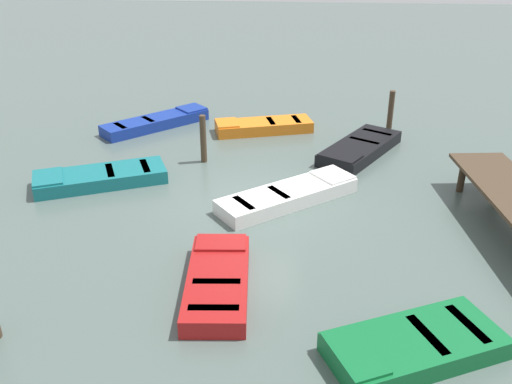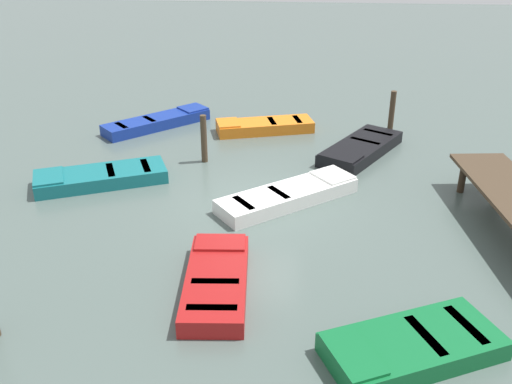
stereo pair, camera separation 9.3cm
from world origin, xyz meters
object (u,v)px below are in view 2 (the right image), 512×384
(rowboat_orange, at_px, (264,126))
(mooring_piling_mid_right, at_px, (204,139))
(rowboat_white, at_px, (289,195))
(mooring_piling_near_left, at_px, (392,112))
(rowboat_black, at_px, (360,148))
(rowboat_red, at_px, (216,281))
(rowboat_blue, at_px, (158,122))
(rowboat_green, at_px, (412,346))
(rowboat_teal, at_px, (100,177))

(rowboat_orange, bearing_deg, mooring_piling_mid_right, 44.23)
(rowboat_orange, xyz_separation_m, rowboat_white, (5.65, 1.13, -0.00))
(mooring_piling_near_left, bearing_deg, rowboat_black, -28.96)
(rowboat_red, relative_size, mooring_piling_near_left, 2.11)
(rowboat_white, relative_size, mooring_piling_mid_right, 2.54)
(rowboat_red, xyz_separation_m, rowboat_white, (-4.28, 1.40, -0.00))
(rowboat_black, height_order, mooring_piling_mid_right, mooring_piling_mid_right)
(rowboat_blue, distance_m, mooring_piling_mid_right, 3.95)
(rowboat_black, xyz_separation_m, mooring_piling_mid_right, (1.06, -5.10, 0.57))
(rowboat_white, distance_m, mooring_piling_near_left, 6.95)
(rowboat_green, height_order, mooring_piling_mid_right, mooring_piling_mid_right)
(rowboat_black, distance_m, rowboat_green, 9.71)
(rowboat_red, height_order, rowboat_green, same)
(mooring_piling_near_left, bearing_deg, rowboat_green, -5.01)
(rowboat_teal, distance_m, rowboat_blue, 5.09)
(rowboat_teal, bearing_deg, rowboat_blue, -119.07)
(rowboat_red, distance_m, rowboat_black, 8.78)
(rowboat_blue, bearing_deg, mooring_piling_near_left, -42.63)
(rowboat_red, height_order, mooring_piling_mid_right, mooring_piling_mid_right)
(rowboat_black, xyz_separation_m, mooring_piling_near_left, (-2.26, 1.25, 0.57))
(rowboat_green, bearing_deg, rowboat_orange, -97.72)
(rowboat_blue, relative_size, mooring_piling_near_left, 2.37)
(mooring_piling_near_left, bearing_deg, rowboat_blue, -88.82)
(rowboat_green, bearing_deg, rowboat_red, -48.90)
(rowboat_teal, relative_size, rowboat_green, 1.13)
(rowboat_teal, bearing_deg, rowboat_red, 107.15)
(rowboat_orange, bearing_deg, rowboat_teal, 31.27)
(rowboat_blue, bearing_deg, rowboat_white, -92.05)
(rowboat_green, bearing_deg, rowboat_teal, -64.41)
(rowboat_black, distance_m, mooring_piling_near_left, 2.65)
(rowboat_black, distance_m, rowboat_white, 4.34)
(rowboat_orange, relative_size, rowboat_green, 1.04)
(rowboat_orange, bearing_deg, rowboat_red, 72.39)
(rowboat_teal, distance_m, mooring_piling_near_left, 10.59)
(rowboat_green, height_order, mooring_piling_near_left, mooring_piling_near_left)
(rowboat_white, distance_m, mooring_piling_mid_right, 3.93)
(rowboat_orange, bearing_deg, rowboat_blue, -18.04)
(mooring_piling_mid_right, bearing_deg, mooring_piling_near_left, 117.56)
(rowboat_black, relative_size, rowboat_green, 1.09)
(rowboat_red, xyz_separation_m, mooring_piling_mid_right, (-6.93, -1.45, 0.57))
(rowboat_orange, bearing_deg, rowboat_white, 85.23)
(rowboat_green, bearing_deg, mooring_piling_near_left, -119.87)
(rowboat_orange, relative_size, mooring_piling_mid_right, 2.35)
(rowboat_red, relative_size, rowboat_orange, 0.89)
(mooring_piling_mid_right, bearing_deg, rowboat_black, 101.68)
(mooring_piling_mid_right, bearing_deg, rowboat_red, 11.78)
(mooring_piling_mid_right, bearing_deg, rowboat_teal, -55.70)
(rowboat_blue, distance_m, mooring_piling_near_left, 8.70)
(rowboat_teal, relative_size, mooring_piling_near_left, 2.57)
(rowboat_red, bearing_deg, rowboat_green, -118.38)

